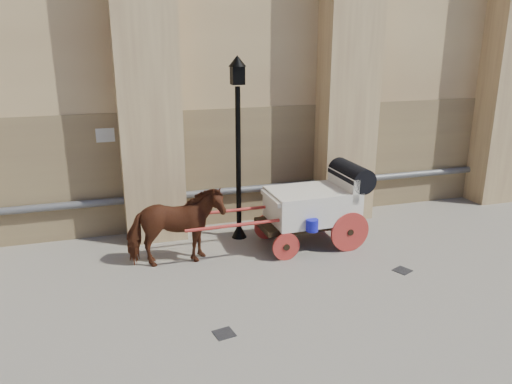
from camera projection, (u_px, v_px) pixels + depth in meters
name	position (u px, v px, depth m)	size (l,w,h in m)	color
ground	(233.00, 300.00, 9.27)	(90.00, 90.00, 0.00)	gray
horse	(176.00, 227.00, 10.49)	(2.01, 0.92, 1.70)	#562A18
carriage	(318.00, 203.00, 11.53)	(4.33, 1.55, 1.89)	black
street_lamp	(238.00, 145.00, 11.52)	(0.40, 0.40, 4.30)	black
drain_grate_near	(224.00, 333.00, 8.21)	(0.32, 0.32, 0.01)	black
drain_grate_far	(402.00, 270.00, 10.43)	(0.32, 0.32, 0.01)	black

